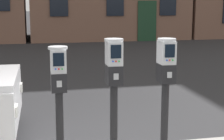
% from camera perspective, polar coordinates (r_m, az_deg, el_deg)
% --- Properties ---
extents(parking_meter_near_kerb, '(0.22, 0.25, 1.41)m').
position_cam_1_polar(parking_meter_near_kerb, '(4.18, -8.21, -2.36)').
color(parking_meter_near_kerb, black).
rests_on(parking_meter_near_kerb, sidewalk_slab).
extents(parking_meter_twin_adjacent, '(0.22, 0.25, 1.48)m').
position_cam_1_polar(parking_meter_twin_adjacent, '(4.26, 0.29, -1.32)').
color(parking_meter_twin_adjacent, black).
rests_on(parking_meter_twin_adjacent, sidewalk_slab).
extents(parking_meter_end_of_row, '(0.22, 0.25, 1.47)m').
position_cam_1_polar(parking_meter_end_of_row, '(4.44, 8.28, -1.05)').
color(parking_meter_end_of_row, black).
rests_on(parking_meter_end_of_row, sidewalk_slab).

